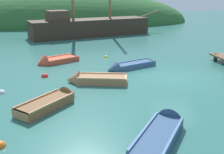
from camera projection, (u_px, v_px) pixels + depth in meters
ground_plane at (176, 78)px, 15.79m from camera, size 120.00×120.00×0.00m
shore_hill at (62, 23)px, 44.82m from camera, size 44.41×18.22×10.70m
sailing_ship at (90, 29)px, 31.41m from camera, size 16.73×7.23×13.42m
rowboat_portside at (53, 102)px, 11.94m from camera, size 3.02×3.14×0.99m
rowboat_outer_right at (54, 62)px, 19.24m from camera, size 3.32×2.60×1.21m
rowboat_far at (93, 80)px, 14.95m from camera, size 3.60×1.92×1.07m
rowboat_center at (163, 131)px, 9.47m from camera, size 3.10×3.61×1.03m
rowboat_near_dock at (128, 67)px, 17.89m from camera, size 3.84×2.36×0.95m
buoy_white at (2, 93)px, 13.44m from camera, size 0.36×0.36×0.36m
buoy_yellow at (106, 57)px, 20.96m from camera, size 0.31×0.31×0.31m
buoy_red at (45, 77)px, 16.05m from camera, size 0.44×0.44×0.44m
buoy_orange at (0, 146)px, 8.75m from camera, size 0.39×0.39×0.39m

